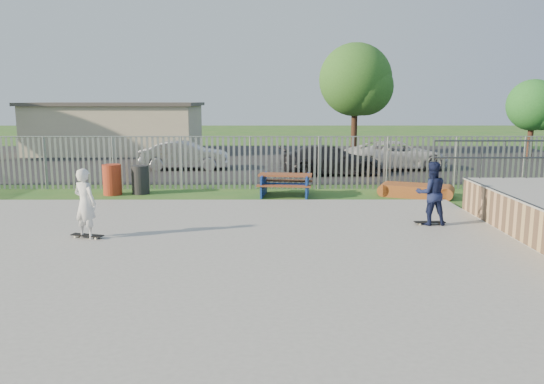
{
  "coord_description": "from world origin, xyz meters",
  "views": [
    {
      "loc": [
        1.77,
        -10.98,
        3.36
      ],
      "look_at": [
        1.81,
        2.0,
        1.1
      ],
      "focal_mm": 35.0,
      "sensor_mm": 36.0,
      "label": 1
    }
  ],
  "objects_px": {
    "funbox": "(416,191)",
    "trash_bin_red": "(112,180)",
    "trash_bin_grey": "(140,180)",
    "car_dark": "(331,160)",
    "skater_white": "(85,203)",
    "tree_right": "(533,105)",
    "car_silver": "(185,155)",
    "car_white": "(397,155)",
    "skater_navy": "(431,193)",
    "picnic_table": "(285,185)",
    "tree_mid": "(355,80)"
  },
  "relations": [
    {
      "from": "funbox",
      "to": "trash_bin_red",
      "type": "relative_size",
      "value": 2.17
    },
    {
      "from": "trash_bin_grey",
      "to": "car_dark",
      "type": "bearing_deg",
      "value": 33.24
    },
    {
      "from": "funbox",
      "to": "skater_white",
      "type": "xyz_separation_m",
      "value": [
        -9.45,
        -6.21,
        0.76
      ]
    },
    {
      "from": "tree_right",
      "to": "car_silver",
      "type": "bearing_deg",
      "value": -164.67
    },
    {
      "from": "trash_bin_grey",
      "to": "skater_white",
      "type": "bearing_deg",
      "value": -86.85
    },
    {
      "from": "trash_bin_grey",
      "to": "tree_right",
      "type": "relative_size",
      "value": 0.23
    },
    {
      "from": "car_white",
      "to": "skater_navy",
      "type": "distance_m",
      "value": 12.34
    },
    {
      "from": "car_dark",
      "to": "car_white",
      "type": "relative_size",
      "value": 0.92
    },
    {
      "from": "picnic_table",
      "to": "car_silver",
      "type": "distance_m",
      "value": 8.53
    },
    {
      "from": "car_dark",
      "to": "tree_mid",
      "type": "xyz_separation_m",
      "value": [
        2.41,
        8.78,
        3.86
      ]
    },
    {
      "from": "skater_white",
      "to": "funbox",
      "type": "bearing_deg",
      "value": -120.72
    },
    {
      "from": "funbox",
      "to": "car_dark",
      "type": "bearing_deg",
      "value": 135.77
    },
    {
      "from": "trash_bin_grey",
      "to": "skater_navy",
      "type": "distance_m",
      "value": 10.42
    },
    {
      "from": "car_silver",
      "to": "skater_navy",
      "type": "height_order",
      "value": "skater_navy"
    },
    {
      "from": "trash_bin_red",
      "to": "car_dark",
      "type": "height_order",
      "value": "car_dark"
    },
    {
      "from": "car_dark",
      "to": "tree_mid",
      "type": "height_order",
      "value": "tree_mid"
    },
    {
      "from": "trash_bin_grey",
      "to": "car_white",
      "type": "relative_size",
      "value": 0.21
    },
    {
      "from": "trash_bin_grey",
      "to": "car_dark",
      "type": "xyz_separation_m",
      "value": [
        7.42,
        4.86,
        0.17
      ]
    },
    {
      "from": "car_silver",
      "to": "tree_mid",
      "type": "height_order",
      "value": "tree_mid"
    },
    {
      "from": "car_dark",
      "to": "tree_right",
      "type": "bearing_deg",
      "value": -64.32
    },
    {
      "from": "picnic_table",
      "to": "trash_bin_grey",
      "type": "distance_m",
      "value": 5.25
    },
    {
      "from": "trash_bin_red",
      "to": "trash_bin_grey",
      "type": "distance_m",
      "value": 0.98
    },
    {
      "from": "skater_white",
      "to": "skater_navy",
      "type": "bearing_deg",
      "value": -145.04
    },
    {
      "from": "trash_bin_grey",
      "to": "tree_mid",
      "type": "height_order",
      "value": "tree_mid"
    },
    {
      "from": "funbox",
      "to": "skater_navy",
      "type": "distance_m",
      "value": 5.02
    },
    {
      "from": "car_white",
      "to": "tree_right",
      "type": "relative_size",
      "value": 1.09
    },
    {
      "from": "funbox",
      "to": "skater_navy",
      "type": "height_order",
      "value": "skater_navy"
    },
    {
      "from": "trash_bin_red",
      "to": "picnic_table",
      "type": "bearing_deg",
      "value": -2.41
    },
    {
      "from": "trash_bin_grey",
      "to": "funbox",
      "type": "bearing_deg",
      "value": -3.44
    },
    {
      "from": "picnic_table",
      "to": "car_silver",
      "type": "bearing_deg",
      "value": 129.99
    },
    {
      "from": "picnic_table",
      "to": "car_white",
      "type": "relative_size",
      "value": 0.41
    },
    {
      "from": "trash_bin_red",
      "to": "skater_white",
      "type": "xyz_separation_m",
      "value": [
        1.34,
        -6.61,
        0.43
      ]
    },
    {
      "from": "tree_right",
      "to": "skater_navy",
      "type": "xyz_separation_m",
      "value": [
        -11.0,
        -17.44,
        -2.08
      ]
    },
    {
      "from": "car_white",
      "to": "skater_white",
      "type": "height_order",
      "value": "skater_white"
    },
    {
      "from": "car_dark",
      "to": "tree_mid",
      "type": "distance_m",
      "value": 9.89
    },
    {
      "from": "car_white",
      "to": "skater_navy",
      "type": "xyz_separation_m",
      "value": [
        -2.0,
        -12.17,
        0.27
      ]
    },
    {
      "from": "funbox",
      "to": "trash_bin_grey",
      "type": "height_order",
      "value": "trash_bin_grey"
    },
    {
      "from": "funbox",
      "to": "skater_navy",
      "type": "relative_size",
      "value": 1.43
    },
    {
      "from": "tree_right",
      "to": "skater_white",
      "type": "xyz_separation_m",
      "value": [
        -19.5,
        -18.78,
        -2.08
      ]
    },
    {
      "from": "trash_bin_red",
      "to": "skater_navy",
      "type": "relative_size",
      "value": 0.66
    },
    {
      "from": "trash_bin_red",
      "to": "skater_navy",
      "type": "distance_m",
      "value": 11.17
    },
    {
      "from": "trash_bin_red",
      "to": "tree_right",
      "type": "relative_size",
      "value": 0.24
    },
    {
      "from": "trash_bin_red",
      "to": "tree_right",
      "type": "xyz_separation_m",
      "value": [
        20.84,
        12.17,
        2.51
      ]
    },
    {
      "from": "trash_bin_red",
      "to": "car_silver",
      "type": "distance_m",
      "value": 7.04
    },
    {
      "from": "trash_bin_grey",
      "to": "car_white",
      "type": "distance_m",
      "value": 12.77
    },
    {
      "from": "skater_navy",
      "to": "car_white",
      "type": "bearing_deg",
      "value": -101.37
    },
    {
      "from": "picnic_table",
      "to": "tree_mid",
      "type": "xyz_separation_m",
      "value": [
        4.6,
        14.08,
        4.15
      ]
    },
    {
      "from": "picnic_table",
      "to": "tree_mid",
      "type": "relative_size",
      "value": 0.3
    },
    {
      "from": "picnic_table",
      "to": "car_silver",
      "type": "height_order",
      "value": "car_silver"
    },
    {
      "from": "funbox",
      "to": "car_dark",
      "type": "distance_m",
      "value": 5.98
    }
  ]
}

